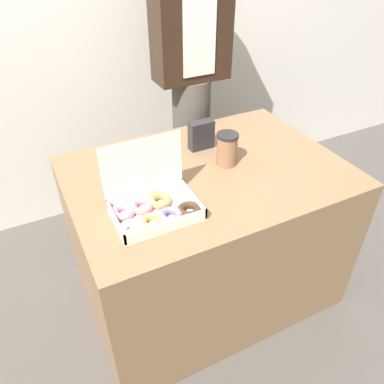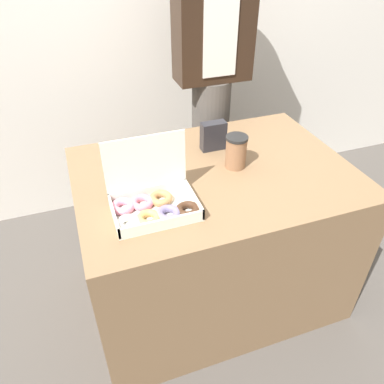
{
  "view_description": "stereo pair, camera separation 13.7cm",
  "coord_description": "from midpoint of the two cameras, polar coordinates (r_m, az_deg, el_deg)",
  "views": [
    {
      "loc": [
        -0.67,
        -1.19,
        1.65
      ],
      "look_at": [
        -0.18,
        -0.2,
        0.83
      ],
      "focal_mm": 35.0,
      "sensor_mm": 36.0,
      "label": 1
    },
    {
      "loc": [
        -0.55,
        -1.25,
        1.65
      ],
      "look_at": [
        -0.18,
        -0.2,
        0.83
      ],
      "focal_mm": 35.0,
      "sensor_mm": 36.0,
      "label": 2
    }
  ],
  "objects": [
    {
      "name": "person_customer",
      "position": [
        2.13,
        5.02,
        17.69
      ],
      "size": [
        0.4,
        0.22,
        1.75
      ],
      "color": "#4C4742",
      "rests_on": "ground_plane"
    },
    {
      "name": "napkin_holder",
      "position": [
        1.76,
        5.52,
        8.43
      ],
      "size": [
        0.12,
        0.05,
        0.14
      ],
      "color": "#232328",
      "rests_on": "table"
    },
    {
      "name": "table",
      "position": [
        1.86,
        5.19,
        -6.73
      ],
      "size": [
        1.2,
        0.85,
        0.76
      ],
      "color": "brown",
      "rests_on": "ground_plane"
    },
    {
      "name": "ground_plane",
      "position": [
        2.14,
        4.63,
        -14.18
      ],
      "size": [
        14.0,
        14.0,
        0.0
      ],
      "primitive_type": "plane",
      "color": "#4C4742"
    },
    {
      "name": "donut_box",
      "position": [
        1.38,
        -3.32,
        -1.75
      ],
      "size": [
        0.34,
        0.23,
        0.26
      ],
      "color": "white",
      "rests_on": "table"
    },
    {
      "name": "coffee_cup",
      "position": [
        1.64,
        9.13,
        6.03
      ],
      "size": [
        0.1,
        0.1,
        0.15
      ],
      "color": "#8C6042",
      "rests_on": "table"
    }
  ]
}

